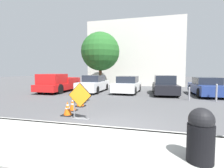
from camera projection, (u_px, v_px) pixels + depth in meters
name	position (u px, v px, depth m)	size (l,w,h in m)	color
ground_plane	(139.00, 93.00, 15.06)	(96.00, 96.00, 0.00)	#4C4C4F
sidewalk_strip	(88.00, 147.00, 4.15)	(22.85, 2.64, 0.14)	#999993
curb_lip	(104.00, 129.00, 5.42)	(22.85, 0.20, 0.14)	#999993
road_closed_sign	(80.00, 99.00, 6.69)	(0.96, 0.20, 1.42)	black
traffic_cone_nearest	(68.00, 109.00, 7.34)	(0.46, 0.46, 0.60)	black
traffic_cone_second	(73.00, 104.00, 8.21)	(0.40, 0.40, 0.64)	black
traffic_cone_third	(80.00, 99.00, 9.23)	(0.53, 0.53, 0.82)	black
traffic_cone_fourth	(82.00, 97.00, 10.20)	(0.39, 0.39, 0.71)	black
traffic_cone_fifth	(85.00, 95.00, 11.05)	(0.43, 0.43, 0.75)	black
pickup_truck	(58.00, 84.00, 15.53)	(2.14, 5.15, 1.62)	red
parked_car_nearest	(94.00, 84.00, 15.74)	(1.85, 4.71, 1.50)	silver
parked_car_second	(127.00, 85.00, 15.02)	(2.01, 4.11, 1.43)	white
parked_car_third	(165.00, 86.00, 14.06)	(2.01, 4.53, 1.52)	black
parked_car_fourth	(207.00, 87.00, 13.21)	(2.07, 4.39, 1.39)	navy
trash_bin	(201.00, 135.00, 3.28)	(0.49, 0.49, 1.04)	black
bollard_nearest	(189.00, 93.00, 11.11)	(0.12, 0.12, 0.87)	gray
bollard_second	(216.00, 92.00, 10.71)	(0.12, 0.12, 1.08)	gray
building_facade_backdrop	(136.00, 54.00, 24.40)	(12.42, 5.00, 8.46)	beige
street_tree_behind_lot	(100.00, 52.00, 19.29)	(4.25, 4.25, 6.16)	#513823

